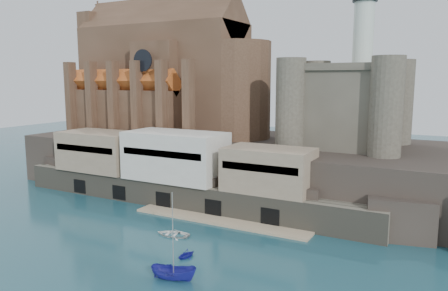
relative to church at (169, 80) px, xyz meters
name	(u,v)px	position (x,y,z in m)	size (l,w,h in m)	color
ground	(136,260)	(24.13, -41.85, -22.13)	(300.00, 300.00, 0.00)	#17424F
promontory	(261,166)	(23.94, -2.48, -17.20)	(100.00, 36.00, 10.00)	black
quay	(174,171)	(13.94, -18.78, -16.06)	(70.00, 12.00, 13.05)	#686253
church	(169,80)	(0.00, 0.00, 0.00)	(47.00, 25.93, 30.51)	#493122
castle_keep	(347,101)	(40.21, -0.78, -3.81)	(21.20, 21.20, 29.30)	#4D483C
boat_2	(174,280)	(31.32, -43.97, -22.13)	(2.03, 2.09, 5.41)	#27279A
boat_6	(173,235)	(23.17, -32.43, -22.13)	(3.55, 1.03, 4.97)	white
boat_7	(186,257)	(29.15, -38.09, -22.13)	(2.37, 1.45, 2.74)	#1C1C9E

